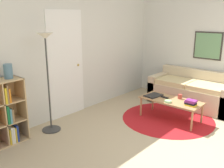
{
  "coord_description": "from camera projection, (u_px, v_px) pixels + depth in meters",
  "views": [
    {
      "loc": [
        -3.12,
        -1.1,
        1.92
      ],
      "look_at": [
        -0.21,
        1.45,
        0.85
      ],
      "focal_mm": 40.0,
      "sensor_mm": 36.0,
      "label": 1
    }
  ],
  "objects": [
    {
      "name": "ground_plane",
      "position": [
        200.0,
        158.0,
        3.47
      ],
      "size": [
        14.0,
        14.0,
        0.0
      ],
      "primitive_type": "plane",
      "color": "tan"
    },
    {
      "name": "wall_back",
      "position": [
        72.0,
        49.0,
        4.81
      ],
      "size": [
        7.74,
        0.11,
        2.6
      ],
      "color": "silver",
      "rests_on": "ground_plane"
    },
    {
      "name": "wall_right",
      "position": [
        192.0,
        43.0,
        5.69
      ],
      "size": [
        0.08,
        5.64,
        2.6
      ],
      "color": "silver",
      "rests_on": "ground_plane"
    },
    {
      "name": "rug",
      "position": [
        168.0,
        118.0,
        4.8
      ],
      "size": [
        1.73,
        1.73,
        0.01
      ],
      "color": "#B2191E",
      "rests_on": "ground_plane"
    },
    {
      "name": "floor_lamp",
      "position": [
        46.0,
        56.0,
        3.98
      ],
      "size": [
        0.32,
        0.32,
        1.66
      ],
      "color": "#333333",
      "rests_on": "ground_plane"
    },
    {
      "name": "couch",
      "position": [
        193.0,
        92.0,
        5.49
      ],
      "size": [
        0.81,
        1.77,
        0.75
      ],
      "color": "#CCB793",
      "rests_on": "ground_plane"
    },
    {
      "name": "coffee_table",
      "position": [
        171.0,
        102.0,
        4.67
      ],
      "size": [
        0.51,
        1.13,
        0.39
      ],
      "color": "#AD7F51",
      "rests_on": "ground_plane"
    },
    {
      "name": "laptop",
      "position": [
        154.0,
        95.0,
        4.88
      ],
      "size": [
        0.37,
        0.27,
        0.02
      ],
      "color": "black",
      "rests_on": "coffee_table"
    },
    {
      "name": "bowl",
      "position": [
        168.0,
        101.0,
        4.52
      ],
      "size": [
        0.13,
        0.13,
        0.04
      ],
      "color": "#9ED193",
      "rests_on": "coffee_table"
    },
    {
      "name": "book_stack_on_table",
      "position": [
        191.0,
        103.0,
        4.35
      ],
      "size": [
        0.14,
        0.2,
        0.1
      ],
      "color": "gold",
      "rests_on": "coffee_table"
    },
    {
      "name": "cup",
      "position": [
        180.0,
        96.0,
        4.71
      ],
      "size": [
        0.08,
        0.08,
        0.09
      ],
      "color": "#A33D33",
      "rests_on": "coffee_table"
    },
    {
      "name": "remote",
      "position": [
        165.0,
        97.0,
        4.77
      ],
      "size": [
        0.06,
        0.15,
        0.02
      ],
      "color": "black",
      "rests_on": "coffee_table"
    },
    {
      "name": "vase_on_shelf",
      "position": [
        8.0,
        71.0,
        3.7
      ],
      "size": [
        0.13,
        0.13,
        0.22
      ],
      "color": "slate",
      "rests_on": "bookshelf"
    }
  ]
}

